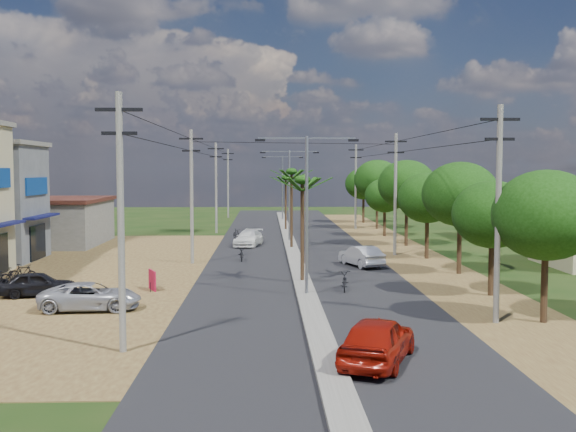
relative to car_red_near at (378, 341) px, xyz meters
name	(u,v)px	position (x,y,z in m)	size (l,w,h in m)	color
ground	(307,297)	(-1.62, 11.69, -0.79)	(160.00, 160.00, 0.00)	black
road	(294,257)	(-1.62, 26.69, -0.77)	(12.00, 110.00, 0.04)	black
median	(293,251)	(-1.62, 29.69, -0.70)	(1.00, 90.00, 0.18)	#605E56
dirt_lot_west	(54,273)	(-16.62, 19.69, -0.77)	(18.00, 46.00, 0.04)	#51361C
dirt_shoulder_east	(411,257)	(6.88, 26.69, -0.77)	(5.00, 90.00, 0.03)	#51361C
low_shed	(41,222)	(-22.62, 35.69, 1.18)	(10.40, 10.40, 3.95)	#605E56
house_east_far	(516,212)	(19.38, 39.69, 1.61)	(7.60, 7.50, 4.60)	tan
tree_east_a	(546,215)	(7.88, 5.69, 3.70)	(4.40, 4.40, 6.37)	black
tree_east_b	(492,215)	(7.68, 11.69, 3.33)	(4.00, 4.00, 5.83)	black
tree_east_c	(460,194)	(8.08, 18.69, 4.08)	(4.60, 4.60, 6.83)	black
tree_east_d	(427,198)	(7.78, 25.69, 3.55)	(4.20, 4.20, 6.13)	black
tree_east_e	(407,185)	(7.98, 33.69, 4.30)	(4.80, 4.80, 7.14)	black
tree_east_f	(385,195)	(7.58, 41.69, 3.10)	(3.80, 3.80, 5.52)	black
tree_east_g	(377,180)	(8.18, 49.69, 4.45)	(5.00, 5.00, 7.38)	black
tree_east_h	(364,184)	(7.88, 57.69, 3.85)	(4.40, 4.40, 6.52)	black
palm_median_near	(302,184)	(-1.62, 15.69, 4.75)	(2.00, 2.00, 6.15)	black
palm_median_mid	(292,175)	(-1.62, 31.69, 5.11)	(2.00, 2.00, 6.55)	black
palm_median_far	(286,180)	(-1.62, 47.69, 4.47)	(2.00, 2.00, 5.85)	black
streetlight_near	(307,201)	(-1.62, 11.69, 4.00)	(5.10, 0.18, 8.00)	gray
streetlight_mid	(289,188)	(-1.62, 36.69, 4.00)	(5.10, 0.18, 8.00)	gray
streetlight_far	(282,182)	(-1.62, 61.69, 4.00)	(5.10, 0.18, 8.00)	gray
utility_pole_w_a	(121,217)	(-8.62, 1.69, 3.97)	(1.60, 0.24, 9.00)	#605E56
utility_pole_w_b	(192,193)	(-8.62, 23.69, 3.97)	(1.60, 0.24, 9.00)	#605E56
utility_pole_w_c	(216,185)	(-8.62, 45.69, 3.97)	(1.60, 0.24, 9.00)	#605E56
utility_pole_w_d	(228,181)	(-8.62, 66.69, 3.97)	(1.60, 0.24, 9.00)	#605E56
utility_pole_e_a	(498,209)	(5.88, 5.69, 3.97)	(1.60, 0.24, 9.00)	#605E56
utility_pole_e_b	(395,191)	(5.88, 27.69, 3.97)	(1.60, 0.24, 9.00)	#605E56
utility_pole_e_c	(356,184)	(5.88, 49.69, 3.97)	(1.60, 0.24, 9.00)	#605E56
car_red_near	(378,341)	(0.00, 0.00, 0.00)	(1.86, 4.62, 1.57)	maroon
car_silver_mid	(361,257)	(2.57, 21.96, -0.11)	(1.44, 4.12, 1.36)	#9D9EA5
car_white_far	(249,239)	(-5.09, 33.85, -0.14)	(1.81, 4.45, 1.29)	silver
car_parked_silver	(90,297)	(-11.56, 8.73, -0.17)	(2.06, 4.47, 1.24)	#9D9EA5
car_parked_dark	(38,285)	(-15.04, 12.13, -0.16)	(1.47, 3.66, 1.25)	black
moto_rider_east	(344,282)	(0.44, 13.19, -0.31)	(0.64, 1.83, 0.96)	black
moto_rider_west_a	(242,254)	(-5.33, 24.89, -0.29)	(0.66, 1.90, 1.00)	black
moto_rider_west_b	(236,234)	(-6.34, 39.46, -0.33)	(0.43, 1.52, 0.92)	black
roadside_sign	(152,281)	(-9.62, 13.69, -0.25)	(0.59, 1.24, 1.09)	maroon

